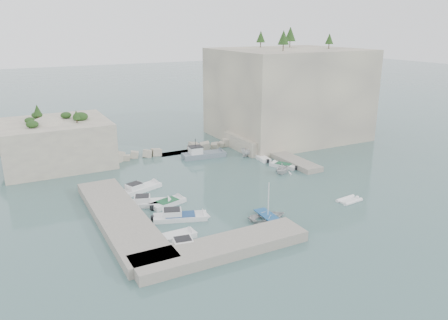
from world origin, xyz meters
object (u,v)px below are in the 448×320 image
motorboat_a (140,191)px  tender_east_c (262,160)px  motorboat_c (168,205)px  motorboat_f (191,249)px  tender_east_a (283,173)px  motorboat_b (149,205)px  rowboat (268,219)px  tender_east_d (252,155)px  tender_east_b (283,167)px  inflatable_dinghy (349,201)px  motorboat_d (180,219)px  motorboat_e (178,238)px  work_boat (204,157)px

motorboat_a → tender_east_c: motorboat_a is taller
motorboat_c → motorboat_f: (-1.95, -11.56, 0.00)m
tender_east_a → motorboat_b: bearing=71.6°
rowboat → tender_east_d: (11.82, 22.72, 0.00)m
motorboat_f → tender_east_d: size_ratio=1.24×
motorboat_c → rowboat: rowboat is taller
tender_east_b → inflatable_dinghy: bearing=151.1°
motorboat_c → tender_east_d: tender_east_d is taller
motorboat_d → tender_east_a: size_ratio=1.98×
motorboat_e → tender_east_c: 29.99m
rowboat → inflatable_dinghy: rowboat is taller
motorboat_b → tender_east_a: bearing=24.9°
tender_east_a → motorboat_e: bearing=94.5°
tender_east_b → tender_east_d: tender_east_d is taller
tender_east_a → tender_east_d: tender_east_d is taller
motorboat_c → inflatable_dinghy: motorboat_c is taller
motorboat_d → tender_east_c: motorboat_d is taller
motorboat_c → motorboat_a: bearing=86.8°
motorboat_b → tender_east_c: 24.61m
motorboat_a → tender_east_b: bearing=-21.5°
inflatable_dinghy → work_boat: 27.16m
tender_east_c → tender_east_d: 2.83m
motorboat_f → tender_east_d: tender_east_d is taller
motorboat_a → rowboat: 18.67m
motorboat_f → inflatable_dinghy: size_ratio=1.75×
motorboat_a → motorboat_c: (1.54, -6.26, 0.00)m
tender_east_c → motorboat_a: bearing=107.7°
motorboat_b → rowboat: 14.91m
motorboat_e → rowboat: size_ratio=0.92×
motorboat_d → rowboat: size_ratio=1.48×
inflatable_dinghy → work_boat: (-8.06, 25.93, 0.00)m
motorboat_a → tender_east_a: 21.38m
motorboat_a → tender_east_d: tender_east_d is taller
tender_east_b → work_boat: work_boat is taller
motorboat_e → tender_east_d: size_ratio=0.88×
tender_east_c → work_boat: (-8.00, 5.64, 0.00)m
rowboat → tender_east_a: (10.94, 12.59, 0.00)m
motorboat_d → motorboat_e: motorboat_d is taller
motorboat_e → motorboat_f: motorboat_f is taller
motorboat_c → rowboat: 12.77m
inflatable_dinghy → tender_east_c: tender_east_c is taller
motorboat_e → work_boat: 29.10m
motorboat_e → tender_east_d: 31.79m
motorboat_f → rowboat: size_ratio=1.29×
motorboat_a → motorboat_b: size_ratio=1.08×
motorboat_d → motorboat_f: (-1.73, -6.95, 0.00)m
motorboat_e → tender_east_d: bearing=43.7°
motorboat_e → tender_east_d: (22.78, 22.17, 0.00)m
tender_east_c → work_boat: bearing=61.6°
inflatable_dinghy → work_boat: work_boat is taller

